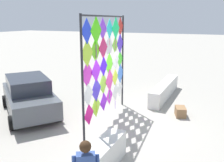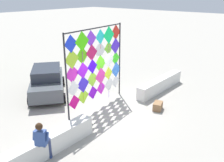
% 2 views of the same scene
% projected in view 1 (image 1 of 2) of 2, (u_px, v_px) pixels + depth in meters
% --- Properties ---
extents(ground, '(120.00, 120.00, 0.00)m').
position_uv_depth(ground, '(125.00, 124.00, 8.95)').
color(ground, '#9E998E').
extents(plaza_ledge_right, '(4.05, 0.51, 0.71)m').
position_uv_depth(plaza_ledge_right, '(165.00, 90.00, 12.08)').
color(plaza_ledge_right, silver).
rests_on(plaza_ledge_right, ground).
extents(kite_display_rack, '(3.99, 0.43, 3.86)m').
position_uv_depth(kite_display_rack, '(107.00, 62.00, 8.74)').
color(kite_display_rack, '#232328').
rests_on(kite_display_rack, ground).
extents(parked_car, '(3.65, 4.03, 1.49)m').
position_uv_depth(parked_car, '(29.00, 95.00, 9.85)').
color(parked_car, '#4C5156').
rests_on(parked_car, ground).
extents(cardboard_box_large, '(0.68, 0.54, 0.37)m').
position_uv_depth(cardboard_box_large, '(180.00, 112.00, 9.68)').
color(cardboard_box_large, olive).
rests_on(cardboard_box_large, ground).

